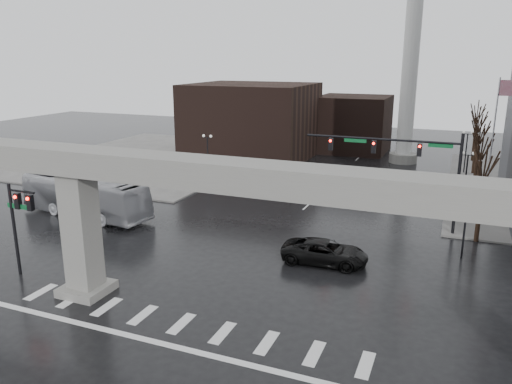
% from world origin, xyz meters
% --- Properties ---
extents(ground, '(160.00, 160.00, 0.00)m').
position_xyz_m(ground, '(0.00, 0.00, 0.00)').
color(ground, black).
rests_on(ground, ground).
extents(sidewalk_nw, '(28.00, 36.00, 0.15)m').
position_xyz_m(sidewalk_nw, '(-26.00, 36.00, 0.07)').
color(sidewalk_nw, slate).
rests_on(sidewalk_nw, ground).
extents(elevated_guideway, '(48.00, 2.60, 8.70)m').
position_xyz_m(elevated_guideway, '(1.26, 0.00, 6.88)').
color(elevated_guideway, gray).
rests_on(elevated_guideway, ground).
extents(building_far_left, '(16.00, 14.00, 10.00)m').
position_xyz_m(building_far_left, '(-14.00, 42.00, 5.00)').
color(building_far_left, black).
rests_on(building_far_left, ground).
extents(building_far_mid, '(10.00, 10.00, 8.00)m').
position_xyz_m(building_far_mid, '(-2.00, 52.00, 4.00)').
color(building_far_mid, black).
rests_on(building_far_mid, ground).
extents(smokestack, '(3.60, 3.60, 30.00)m').
position_xyz_m(smokestack, '(6.00, 46.00, 13.35)').
color(smokestack, silver).
rests_on(smokestack, ground).
extents(signal_mast_arm, '(12.12, 0.43, 8.00)m').
position_xyz_m(signal_mast_arm, '(8.99, 18.80, 5.83)').
color(signal_mast_arm, black).
rests_on(signal_mast_arm, ground).
extents(signal_left_pole, '(2.30, 0.30, 6.00)m').
position_xyz_m(signal_left_pole, '(-12.25, 0.50, 4.07)').
color(signal_left_pole, black).
rests_on(signal_left_pole, ground).
extents(flagpole_assembly, '(2.06, 0.12, 12.00)m').
position_xyz_m(flagpole_assembly, '(15.29, 22.00, 7.53)').
color(flagpole_assembly, silver).
rests_on(flagpole_assembly, ground).
extents(lamp_right_0, '(1.22, 0.32, 5.11)m').
position_xyz_m(lamp_right_0, '(13.50, 14.00, 3.47)').
color(lamp_right_0, black).
rests_on(lamp_right_0, ground).
extents(lamp_right_1, '(1.22, 0.32, 5.11)m').
position_xyz_m(lamp_right_1, '(13.50, 28.00, 3.47)').
color(lamp_right_1, black).
rests_on(lamp_right_1, ground).
extents(lamp_right_2, '(1.22, 0.32, 5.11)m').
position_xyz_m(lamp_right_2, '(13.50, 42.00, 3.47)').
color(lamp_right_2, black).
rests_on(lamp_right_2, ground).
extents(lamp_left_0, '(1.22, 0.32, 5.11)m').
position_xyz_m(lamp_left_0, '(-13.50, 14.00, 3.47)').
color(lamp_left_0, black).
rests_on(lamp_left_0, ground).
extents(lamp_left_1, '(1.22, 0.32, 5.11)m').
position_xyz_m(lamp_left_1, '(-13.50, 28.00, 3.47)').
color(lamp_left_1, black).
rests_on(lamp_left_1, ground).
extents(lamp_left_2, '(1.22, 0.32, 5.11)m').
position_xyz_m(lamp_left_2, '(-13.50, 42.00, 3.47)').
color(lamp_left_2, black).
rests_on(lamp_left_2, ground).
extents(tree_right_0, '(1.09, 1.58, 7.50)m').
position_xyz_m(tree_right_0, '(14.53, 18.02, 2.79)').
color(tree_right_0, black).
rests_on(tree_right_0, ground).
extents(tree_right_1, '(1.09, 1.61, 7.67)m').
position_xyz_m(tree_right_1, '(14.53, 26.02, 2.85)').
color(tree_right_1, black).
rests_on(tree_right_1, ground).
extents(tree_right_2, '(1.10, 1.63, 7.85)m').
position_xyz_m(tree_right_2, '(14.53, 34.02, 2.91)').
color(tree_right_2, black).
rests_on(tree_right_2, ground).
extents(tree_right_3, '(1.11, 1.66, 8.02)m').
position_xyz_m(tree_right_3, '(14.53, 42.02, 2.98)').
color(tree_right_3, black).
rests_on(tree_right_3, ground).
extents(tree_right_4, '(1.12, 1.69, 8.19)m').
position_xyz_m(tree_right_4, '(14.53, 50.02, 3.04)').
color(tree_right_4, black).
rests_on(tree_right_4, ground).
extents(pickup_truck, '(5.93, 3.03, 1.60)m').
position_xyz_m(pickup_truck, '(4.92, 9.56, 0.80)').
color(pickup_truck, black).
rests_on(pickup_truck, ground).
extents(city_bus, '(13.33, 4.85, 3.63)m').
position_xyz_m(city_bus, '(-17.15, 11.88, 1.82)').
color(city_bus, '#B9B9BF').
rests_on(city_bus, ground).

